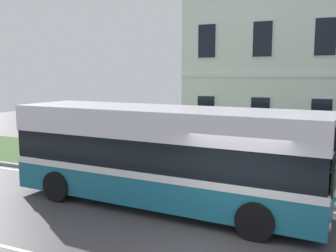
% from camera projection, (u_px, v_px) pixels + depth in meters
% --- Properties ---
extents(ground_plane, '(60.00, 56.00, 0.18)m').
position_uv_depth(ground_plane, '(236.00, 236.00, 9.36)').
color(ground_plane, '#464245').
extents(single_decker_bus, '(9.67, 3.08, 2.98)m').
position_uv_depth(single_decker_bus, '(163.00, 154.00, 11.35)').
color(single_decker_bus, '#1C6681').
rests_on(single_decker_bus, ground_plane).
extents(litter_bin, '(0.54, 0.54, 1.04)m').
position_uv_depth(litter_bin, '(289.00, 172.00, 12.92)').
color(litter_bin, '#23472D').
rests_on(litter_bin, ground_plane).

